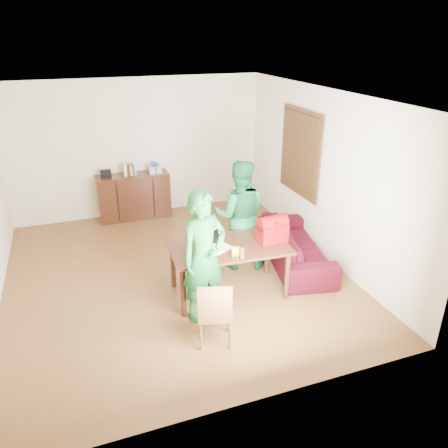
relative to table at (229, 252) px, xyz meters
name	(u,v)px	position (x,y,z in m)	size (l,w,h in m)	color
room	(170,193)	(-0.59, 0.89, 0.64)	(5.20, 5.70, 2.90)	#4C2E13
table	(229,252)	(0.00, 0.00, 0.00)	(1.68, 1.02, 0.76)	black
chair	(215,324)	(-0.54, -0.97, -0.41)	(0.49, 0.48, 0.88)	brown
person_near	(204,257)	(-0.49, -0.40, 0.21)	(0.64, 0.42, 1.76)	#135720
person_far	(239,215)	(0.45, 0.73, 0.20)	(0.85, 0.66, 1.74)	#13562A
laptop	(219,246)	(-0.16, -0.05, 0.14)	(0.39, 0.34, 0.23)	white
bananas	(236,255)	(-0.03, -0.33, 0.12)	(0.15, 0.10, 0.06)	#C39117
bottle	(242,252)	(0.03, -0.40, 0.19)	(0.06, 0.06, 0.18)	#603116
red_bag	(272,231)	(0.62, -0.07, 0.25)	(0.41, 0.24, 0.30)	#6D070A
sofa	(295,245)	(1.35, 0.51, -0.37)	(2.02, 0.79, 0.59)	#350612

